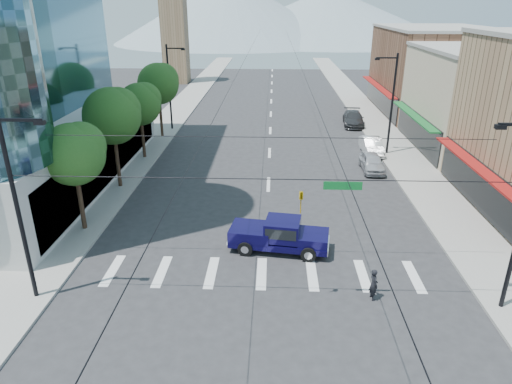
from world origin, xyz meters
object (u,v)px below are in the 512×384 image
pedestrian (374,284)px  parked_car_mid (372,146)px  pickup_truck (279,234)px  parked_car_near (372,162)px  parked_car_far (353,119)px

pedestrian → parked_car_mid: pedestrian is taller
pickup_truck → parked_car_near: bearing=68.3°
parked_car_near → parked_car_mid: (0.88, 4.64, 0.03)m
parked_car_mid → parked_car_far: (0.00, 10.53, 0.04)m
pickup_truck → pedestrian: pickup_truck is taller
parked_car_near → pickup_truck: bearing=-119.9°
pedestrian → parked_car_mid: 22.98m
parked_car_near → parked_car_far: size_ratio=0.78×
parked_car_near → parked_car_far: parked_car_far is taller
pedestrian → parked_car_near: size_ratio=0.38×
pedestrian → parked_car_far: size_ratio=0.29×
pedestrian → parked_car_mid: bearing=-22.9°
parked_car_near → parked_car_mid: parked_car_mid is taller
pickup_truck → parked_car_mid: size_ratio=1.28×
pickup_truck → parked_car_mid: 20.11m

